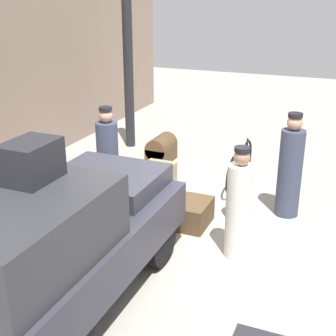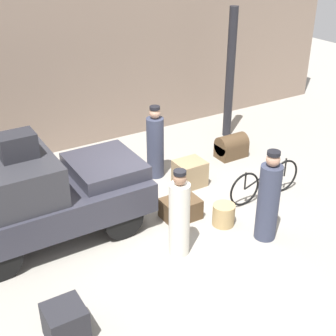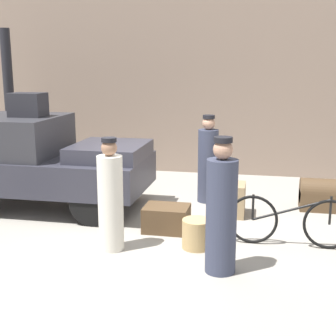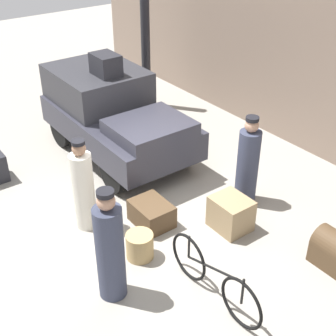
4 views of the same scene
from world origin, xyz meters
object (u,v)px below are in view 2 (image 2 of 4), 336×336
suitcase_tan_flat (190,173)px  trunk_barrel_dark (232,146)px  conductor_in_dark_uniform (155,145)px  trunk_wicker_pale (181,209)px  bicycle (265,182)px  trunk_on_truck_roof (17,145)px  porter_standing_middle (268,200)px  porter_with_bicycle (179,217)px  trunk_large_brown (66,323)px  wicker_basket (224,215)px  truck (35,193)px

suitcase_tan_flat → trunk_barrel_dark: size_ratio=0.86×
conductor_in_dark_uniform → trunk_wicker_pale: bearing=-104.2°
bicycle → trunk_on_truck_roof: bearing=166.7°
porter_standing_middle → porter_with_bicycle: 1.68m
bicycle → trunk_large_brown: 5.15m
trunk_wicker_pale → trunk_large_brown: 3.49m
trunk_wicker_pale → trunk_barrel_dark: trunk_barrel_dark is taller
trunk_on_truck_roof → bicycle: bearing=-13.3°
wicker_basket → porter_standing_middle: porter_standing_middle is taller
porter_standing_middle → trunk_large_brown: (-4.01, -0.39, -0.53)m
conductor_in_dark_uniform → trunk_large_brown: size_ratio=3.03×
truck → trunk_wicker_pale: truck is taller
trunk_wicker_pale → trunk_barrel_dark: (2.56, 1.65, 0.07)m
trunk_large_brown → porter_standing_middle: bearing=5.5°
porter_standing_middle → trunk_large_brown: 4.06m
truck → porter_with_bicycle: 2.62m
bicycle → truck: bearing=166.2°
conductor_in_dark_uniform → suitcase_tan_flat: (0.44, -0.77, -0.49)m
porter_with_bicycle → trunk_on_truck_roof: (-2.12, 1.74, 1.16)m
conductor_in_dark_uniform → trunk_large_brown: 4.97m
porter_with_bicycle → trunk_barrel_dark: (3.19, 2.57, -0.47)m
bicycle → porter_with_bicycle: bearing=-166.0°
wicker_basket → suitcase_tan_flat: suitcase_tan_flat is taller
bicycle → conductor_in_dark_uniform: 2.56m
conductor_in_dark_uniform → porter_with_bicycle: conductor_in_dark_uniform is taller
porter_standing_middle → trunk_wicker_pale: size_ratio=2.47×
bicycle → trunk_on_truck_roof: (-4.66, 1.11, 1.53)m
trunk_large_brown → suitcase_tan_flat: suitcase_tan_flat is taller
trunk_on_truck_roof → trunk_wicker_pale: bearing=-16.6°
suitcase_tan_flat → trunk_wicker_pale: bearing=-131.3°
wicker_basket → suitcase_tan_flat: bearing=79.5°
wicker_basket → porter_with_bicycle: size_ratio=0.26×
conductor_in_dark_uniform → suitcase_tan_flat: conductor_in_dark_uniform is taller
truck → suitcase_tan_flat: 3.53m
wicker_basket → trunk_wicker_pale: bearing=132.8°
bicycle → porter_with_bicycle: 2.65m
porter_standing_middle → suitcase_tan_flat: (-0.10, 2.37, -0.52)m
porter_with_bicycle → trunk_barrel_dark: porter_with_bicycle is taller
trunk_on_truck_roof → conductor_in_dark_uniform: bearing=16.7°
conductor_in_dark_uniform → trunk_wicker_pale: size_ratio=2.37×
conductor_in_dark_uniform → wicker_basket: bearing=-86.9°
trunk_wicker_pale → trunk_large_brown: trunk_large_brown is taller
trunk_barrel_dark → porter_standing_middle: bearing=-117.5°
truck → wicker_basket: (3.16, -1.45, -0.72)m
porter_standing_middle → trunk_barrel_dark: porter_standing_middle is taller
wicker_basket → conductor_in_dark_uniform: size_ratio=0.26×
porter_standing_middle → wicker_basket: bearing=119.2°
trunk_wicker_pale → wicker_basket: bearing=-47.2°
trunk_wicker_pale → porter_standing_middle: bearing=-53.9°
wicker_basket → suitcase_tan_flat: (0.30, 1.64, 0.07)m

